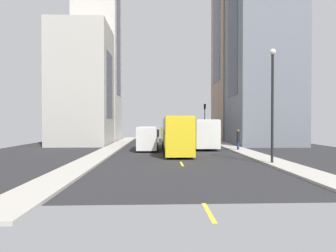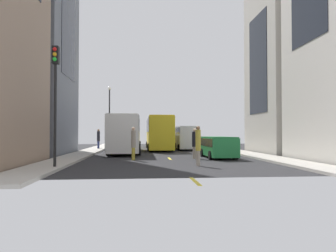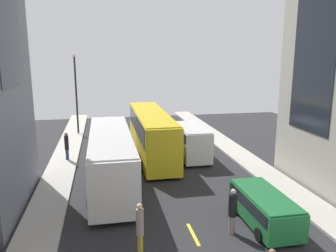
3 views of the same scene
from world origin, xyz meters
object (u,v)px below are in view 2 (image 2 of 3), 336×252
city_bus_white (126,131)px  pedestrian_walking_far (98,138)px  delivery_van_white (186,136)px  pedestrian_crossing_mid (133,142)px  streetcar_yellow (158,131)px  pedestrian_waiting_curb (195,143)px  car_green_0 (218,145)px  pedestrian_crossing_near (198,144)px  traffic_light_near_corner (55,83)px

city_bus_white → pedestrian_walking_far: 6.26m
city_bus_white → delivery_van_white: size_ratio=2.28×
pedestrian_walking_far → pedestrian_crossing_mid: size_ratio=0.95×
streetcar_yellow → pedestrian_waiting_curb: bearing=-81.8°
delivery_van_white → pedestrian_crossing_mid: (-5.48, -12.47, -0.29)m
car_green_0 → pedestrian_walking_far: (-10.39, 12.10, 0.38)m
city_bus_white → car_green_0: 9.92m
pedestrian_crossing_near → traffic_light_near_corner: bearing=3.6°
pedestrian_crossing_mid → city_bus_white: bearing=23.0°
streetcar_yellow → pedestrian_crossing_near: bearing=-86.1°
pedestrian_walking_far → pedestrian_waiting_curb: size_ratio=0.99×
city_bus_white → pedestrian_waiting_curb: (5.30, -7.31, -0.86)m
pedestrian_waiting_curb → traffic_light_near_corner: traffic_light_near_corner is taller
pedestrian_walking_far → pedestrian_waiting_curb: 15.24m
traffic_light_near_corner → pedestrian_walking_far: bearing=91.1°
streetcar_yellow → pedestrian_waiting_curb: (1.88, -13.04, -0.97)m
traffic_light_near_corner → pedestrian_crossing_near: bearing=7.5°
city_bus_white → pedestrian_walking_far: bearing=121.5°
streetcar_yellow → pedestrian_crossing_mid: 14.16m
car_green_0 → pedestrian_crossing_mid: size_ratio=2.03×
pedestrian_walking_far → pedestrian_crossing_near: bearing=173.6°
city_bus_white → delivery_van_white: 7.73m
delivery_van_white → pedestrian_waiting_curb: (-1.11, -11.60, -0.36)m
pedestrian_crossing_mid → streetcar_yellow: bearing=6.4°
city_bus_white → pedestrian_crossing_near: bearing=-69.2°
delivery_van_white → traffic_light_near_corner: 19.99m
city_bus_white → traffic_light_near_corner: 13.69m
delivery_van_white → pedestrian_crossing_near: delivery_van_white is taller
streetcar_yellow → car_green_0: (3.72, -12.53, -1.19)m
pedestrian_walking_far → pedestrian_waiting_curb: pedestrian_walking_far is taller
pedestrian_crossing_near → streetcar_yellow: bearing=-90.1°
pedestrian_walking_far → pedestrian_crossing_near: size_ratio=0.96×
traffic_light_near_corner → delivery_van_white: bearing=61.9°
traffic_light_near_corner → car_green_0: bearing=32.4°
pedestrian_crossing_near → traffic_light_near_corner: traffic_light_near_corner is taller
city_bus_white → pedestrian_crossing_mid: (0.93, -8.18, -0.79)m
pedestrian_walking_far → traffic_light_near_corner: size_ratio=0.35×
delivery_van_white → car_green_0: (0.73, -11.09, -0.58)m
delivery_van_white → traffic_light_near_corner: size_ratio=0.84×
pedestrian_crossing_mid → pedestrian_crossing_near: size_ratio=1.01×
pedestrian_walking_far → pedestrian_crossing_near: 19.17m
traffic_light_near_corner → pedestrian_waiting_curb: bearing=35.6°
city_bus_white → pedestrian_walking_far: size_ratio=5.44×
pedestrian_waiting_curb → traffic_light_near_corner: (-8.19, -5.86, 3.23)m
streetcar_yellow → pedestrian_crossing_near: (1.21, -17.90, -0.92)m
car_green_0 → pedestrian_waiting_curb: 1.93m
pedestrian_walking_far → traffic_light_near_corner: 18.73m
delivery_van_white → pedestrian_walking_far: (-9.66, 1.01, -0.20)m
streetcar_yellow → car_green_0: 13.13m
pedestrian_waiting_curb → pedestrian_crossing_near: pedestrian_crossing_near is taller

